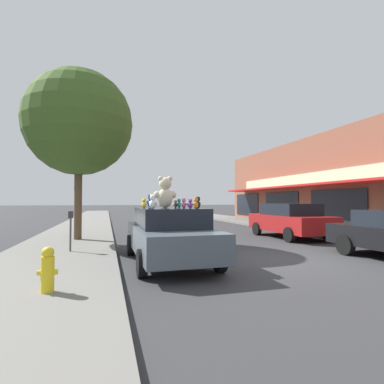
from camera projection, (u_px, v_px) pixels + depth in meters
ground_plane at (280, 260)px, 8.77m from camera, size 260.00×260.00×0.00m
sidewalk_near at (43, 271)px, 7.03m from camera, size 3.44×90.00×0.13m
plush_art_car at (169, 234)px, 8.39m from camera, size 2.10×4.73×1.52m
teddy_bear_giant at (165, 193)px, 8.49m from camera, size 0.67×0.42×0.91m
teddy_bear_teal at (179, 203)px, 8.99m from camera, size 0.19×0.17×0.27m
teddy_bear_black at (198, 203)px, 7.79m from camera, size 0.23×0.20×0.32m
teddy_bear_white at (153, 202)px, 7.30m from camera, size 0.24×0.25×0.36m
teddy_bear_yellow at (144, 203)px, 8.44m from camera, size 0.17×0.20×0.28m
teddy_bear_brown at (176, 204)px, 9.05m from camera, size 0.15×0.15×0.22m
teddy_bear_pink at (184, 203)px, 8.41m from camera, size 0.17×0.21×0.28m
teddy_bear_blue at (151, 201)px, 9.10m from camera, size 0.28×0.24×0.39m
teddy_bear_orange at (196, 203)px, 7.47m from camera, size 0.19×0.20×0.29m
teddy_bear_purple at (190, 204)px, 8.05m from camera, size 0.19×0.13×0.26m
parked_car_far_center at (290, 220)px, 14.09m from camera, size 2.16×4.51×1.60m
street_tree at (79, 123)px, 12.63m from camera, size 4.45×4.45×7.13m
fire_hydrant at (48, 269)px, 5.23m from camera, size 0.33×0.22×0.79m
parking_meter at (71, 226)px, 9.48m from camera, size 0.14×0.10×1.27m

